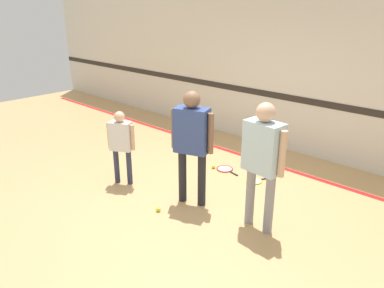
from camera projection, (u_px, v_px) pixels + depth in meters
ground_plane at (190, 203)px, 5.35m from camera, size 16.00×16.00×0.00m
wall_back at (298, 67)px, 6.74m from camera, size 16.00×0.07×3.20m
floor_stripe at (266, 162)px, 6.70m from camera, size 14.40×0.10×0.01m
person_instructor at (192, 136)px, 5.02m from camera, size 0.59×0.38×1.62m
person_student_left at (121, 140)px, 5.70m from camera, size 0.40×0.32×1.18m
person_student_right at (263, 154)px, 4.43m from camera, size 0.62×0.29×1.63m
racket_spare_on_floor at (225, 169)px, 6.42m from camera, size 0.50×0.34×0.03m
racket_second_spare at (255, 181)px, 6.00m from camera, size 0.35×0.50×0.03m
tennis_ball_near_instructor at (158, 209)px, 5.12m from camera, size 0.07×0.07×0.07m
tennis_ball_by_spare_racket at (213, 167)px, 6.46m from camera, size 0.07×0.07×0.07m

